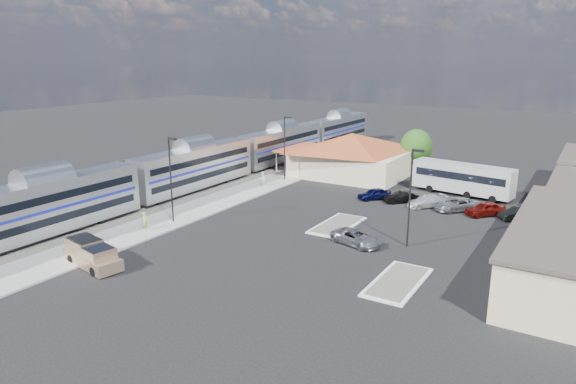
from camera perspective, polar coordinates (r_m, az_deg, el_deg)
The scene contains 23 objects.
ground at distance 52.83m, azimuth 0.63°, elevation -3.65°, with size 280.00×280.00×0.00m, color black.
railbed at distance 71.13m, azimuth -10.68°, elevation 0.96°, with size 16.00×100.00×0.12m, color #4C4944.
platform at distance 64.03m, azimuth -5.86°, elevation -0.36°, with size 5.50×92.00×0.18m, color gray.
passenger_train at distance 66.84m, azimuth -10.22°, elevation 2.57°, with size 3.00×104.00×5.55m.
freight_cars at distance 70.85m, azimuth -14.03°, elevation 2.27°, with size 2.80×46.00×4.00m.
station_depot at distance 74.82m, azimuth 7.07°, elevation 4.18°, with size 18.35×12.24×6.20m.
traffic_island_south at distance 52.68m, azimuth 5.50°, elevation -3.65°, with size 3.30×7.50×0.21m.
traffic_island_north at distance 40.51m, azimuth 12.11°, elevation -9.71°, with size 3.30×7.50×0.21m.
lamp_plat_s at distance 53.27m, azimuth -12.86°, elevation 2.09°, with size 1.08×0.25×9.00m.
lamp_plat_n at distance 70.40m, azimuth -0.33°, elevation 5.46°, with size 1.08×0.25×9.00m.
lamp_lot at distance 46.58m, azimuth 13.55°, elevation 0.26°, with size 1.08×0.25×9.00m.
tree_depot at distance 77.57m, azimuth 14.05°, elevation 4.89°, with size 4.71×4.71×6.63m.
pickup_truck at distance 45.20m, azimuth -20.87°, elevation -6.57°, with size 6.26×3.27×2.06m.
suv at distance 47.51m, azimuth 7.59°, elevation -5.04°, with size 2.27×4.92×1.37m, color #9EA0A6.
coach_bus at distance 67.21m, azimuth 18.83°, elevation 1.54°, with size 12.48×4.54×3.92m.
person_a at distance 52.55m, azimuth -15.58°, elevation -3.09°, with size 0.65×0.43×1.78m, color #B2D041.
person_b at distance 68.20m, azimuth -2.82°, elevation 1.50°, with size 0.88×0.69×1.81m, color white.
parked_car_a at distance 62.87m, azimuth 9.58°, elevation -0.20°, with size 1.65×4.09×1.39m, color #0B0D38.
parked_car_b at distance 62.09m, azimuth 12.42°, elevation -0.55°, with size 1.43×4.10×1.35m, color black.
parked_car_c at distance 60.91m, azimuth 15.16°, elevation -1.01°, with size 1.91×4.69×1.36m, color white.
parked_car_d at distance 60.43m, azimuth 18.15°, elevation -1.33°, with size 2.38×5.16×1.43m, color gray.
parked_car_e at distance 59.54m, azimuth 21.07°, elevation -1.78°, with size 1.78×4.43×1.51m, color maroon.
parked_car_f at distance 59.43m, azimuth 24.13°, elevation -2.20°, with size 1.43×4.09×1.35m, color black.
Camera 1 is at (25.60, -43.13, 16.60)m, focal length 32.00 mm.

